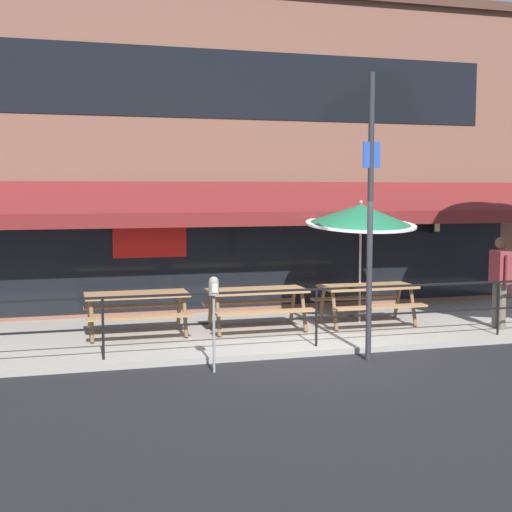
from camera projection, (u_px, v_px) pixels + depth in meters
The scene contains 11 objects.
ground_plane at pixel (323, 356), 11.50m from camera, with size 120.00×120.00×0.00m, color black.
patio_deck at pixel (284, 330), 13.41m from camera, with size 15.00×4.00×0.10m, color #9E998E.
restaurant_building at pixel (253, 154), 15.22m from camera, with size 15.00×1.60×6.94m.
patio_railing at pixel (317, 304), 11.71m from camera, with size 13.84×0.04×0.97m.
picnic_table_left at pixel (137, 302), 12.54m from camera, with size 1.80×1.42×0.76m.
picnic_table_centre at pixel (257, 298), 13.05m from camera, with size 1.80×1.42×0.76m.
picnic_table_right at pixel (367, 294), 13.58m from camera, with size 1.80×1.42×0.76m.
patio_umbrella_right at pixel (361, 216), 13.78m from camera, with size 2.14×2.14×2.40m.
pedestrian_walking at pixel (500, 278), 13.20m from camera, with size 0.27×0.62×1.71m.
parking_meter_near at pixel (214, 295), 10.36m from camera, with size 0.15×0.16×1.42m.
street_sign_pole at pixel (370, 215), 11.01m from camera, with size 0.28×0.09×4.46m.
Camera 1 is at (-4.12, -10.58, 2.67)m, focal length 50.00 mm.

